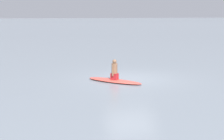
# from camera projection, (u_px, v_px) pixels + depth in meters

# --- Properties ---
(ground_plane) EXTENTS (400.00, 400.00, 0.00)m
(ground_plane) POSITION_uv_depth(u_px,v_px,m) (131.00, 79.00, 16.12)
(ground_plane) COLOR gray
(surfboard) EXTENTS (2.55, 2.52, 0.13)m
(surfboard) POSITION_uv_depth(u_px,v_px,m) (114.00, 81.00, 15.34)
(surfboard) COLOR #D84C3F
(surfboard) RESTS_ON ground
(person_paddler) EXTENTS (0.41, 0.41, 0.96)m
(person_paddler) POSITION_uv_depth(u_px,v_px,m) (114.00, 70.00, 15.25)
(person_paddler) COLOR #A51E23
(person_paddler) RESTS_ON surfboard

